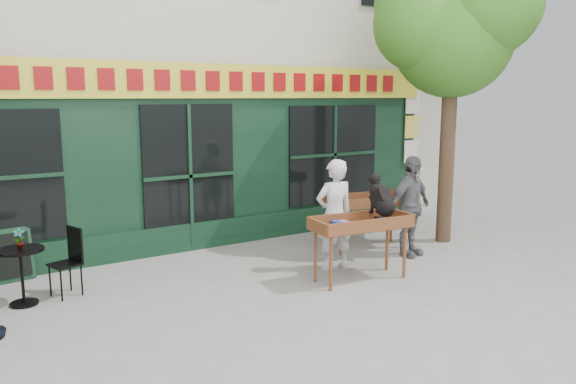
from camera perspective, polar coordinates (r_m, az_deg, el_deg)
name	(u,v)px	position (r m, az deg, el deg)	size (l,w,h in m)	color
ground	(256,286)	(8.31, -3.24, -9.52)	(80.00, 80.00, 0.00)	slate
street_tree	(452,19)	(11.01, 16.36, 16.49)	(3.05, 2.90, 5.60)	#382619
book_cart_center	(361,227)	(8.42, 7.44, -3.51)	(1.56, 0.79, 0.99)	brown
dog	(382,194)	(8.52, 9.52, -0.19)	(0.34, 0.60, 0.60)	black
woman	(334,215)	(8.89, 4.73, -2.33)	(0.65, 0.42, 1.77)	silver
book_cart_right	(368,204)	(10.19, 8.10, -1.21)	(1.59, 0.89, 0.99)	brown
man_right	(410,206)	(9.85, 12.30, -1.44)	(1.02, 0.42, 1.74)	#5A5A5F
bistro_table	(21,265)	(8.21, -25.48, -6.74)	(0.60, 0.60, 0.76)	black
bistro_chair_right	(70,255)	(8.38, -21.24, -6.03)	(0.46, 0.45, 0.95)	black
potted_plant	(19,239)	(8.12, -25.66, -4.30)	(0.15, 0.10, 0.28)	gray
chalkboard	(13,255)	(9.35, -26.13, -5.77)	(0.58, 0.25, 0.79)	black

